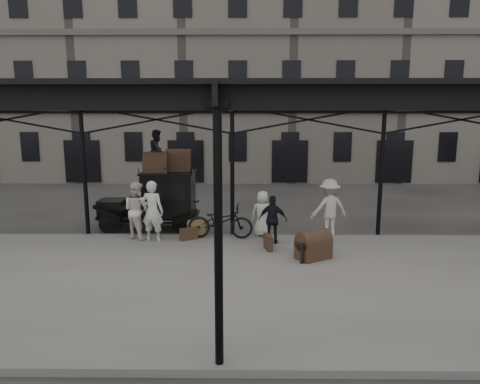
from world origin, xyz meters
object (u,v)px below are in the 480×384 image
(porter_left, at_px, (153,211))
(steamer_trunk_roof_near, at_px, (156,164))
(porter_official, at_px, (273,220))
(bicycle, at_px, (220,221))
(steamer_trunk_platform, at_px, (313,247))
(taxi, at_px, (160,198))

(porter_left, height_order, steamer_trunk_roof_near, steamer_trunk_roof_near)
(porter_official, xyz_separation_m, steamer_trunk_roof_near, (-4.07, 1.96, 1.56))
(porter_left, bearing_deg, bicycle, -158.84)
(bicycle, height_order, steamer_trunk_roof_near, steamer_trunk_roof_near)
(porter_left, bearing_deg, steamer_trunk_platform, 172.12)
(taxi, bearing_deg, porter_official, -28.98)
(porter_official, relative_size, bicycle, 0.72)
(steamer_trunk_roof_near, distance_m, steamer_trunk_platform, 6.49)
(taxi, distance_m, bicycle, 2.84)
(porter_left, distance_m, bicycle, 2.24)
(taxi, xyz_separation_m, bicycle, (2.29, -1.61, -0.49))
(bicycle, distance_m, steamer_trunk_platform, 3.47)
(bicycle, xyz_separation_m, steamer_trunk_platform, (2.77, -2.07, -0.22))
(taxi, xyz_separation_m, steamer_trunk_roof_near, (-0.08, -0.25, 1.28))
(steamer_trunk_roof_near, bearing_deg, taxi, 66.65)
(taxi, bearing_deg, steamer_trunk_roof_near, -108.07)
(porter_left, relative_size, porter_official, 1.29)
(porter_left, height_order, porter_official, porter_left)
(steamer_trunk_roof_near, bearing_deg, bicycle, -35.16)
(porter_official, distance_m, bicycle, 1.82)
(taxi, distance_m, porter_official, 4.57)
(taxi, height_order, bicycle, taxi)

